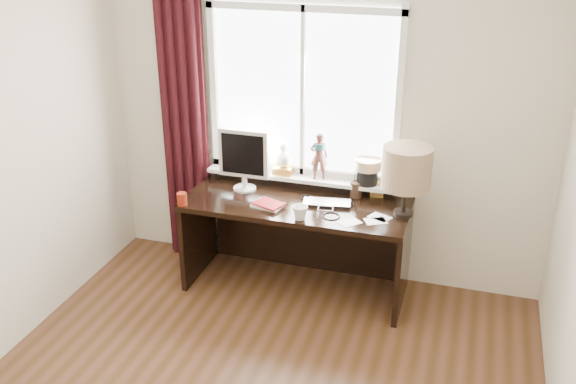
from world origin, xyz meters
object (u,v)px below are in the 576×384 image
(mug, at_px, (300,212))
(table_lamp, at_px, (407,168))
(monitor, at_px, (244,156))
(laptop, at_px, (327,203))
(desk, at_px, (300,225))
(red_cup, at_px, (182,199))

(mug, bearing_deg, table_lamp, 22.18)
(table_lamp, bearing_deg, mug, -157.82)
(monitor, bearing_deg, laptop, -7.16)
(desk, bearing_deg, red_cup, -153.62)
(laptop, bearing_deg, table_lamp, -10.17)
(red_cup, bearing_deg, monitor, 50.10)
(desk, bearing_deg, table_lamp, -6.23)
(red_cup, bearing_deg, table_lamp, 10.94)
(mug, distance_m, table_lamp, 0.81)
(laptop, height_order, mug, mug)
(laptop, relative_size, red_cup, 3.68)
(mug, height_order, table_lamp, table_lamp)
(laptop, distance_m, red_cup, 1.08)
(red_cup, distance_m, table_lamp, 1.66)
(laptop, bearing_deg, desk, 153.46)
(red_cup, height_order, desk, red_cup)
(mug, distance_m, red_cup, 0.91)
(laptop, bearing_deg, red_cup, -171.60)
(monitor, bearing_deg, red_cup, -129.90)
(monitor, bearing_deg, table_lamp, -4.53)
(desk, xyz_separation_m, table_lamp, (0.80, -0.09, 0.61))
(mug, distance_m, monitor, 0.72)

